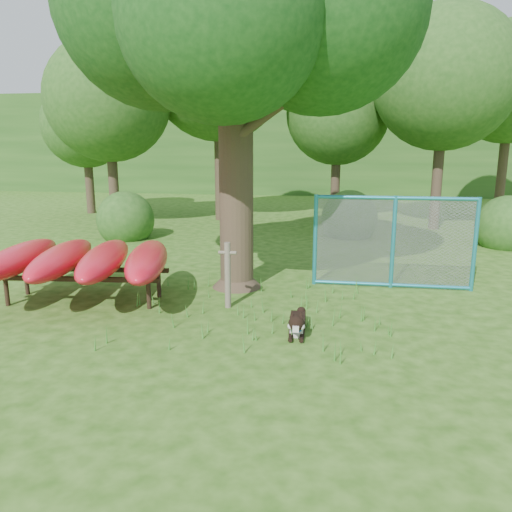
# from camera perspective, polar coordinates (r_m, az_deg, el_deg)

# --- Properties ---
(ground) EXTENTS (80.00, 80.00, 0.00)m
(ground) POSITION_cam_1_polar(r_m,az_deg,el_deg) (8.00, -2.82, -8.83)
(ground) COLOR #254F0F
(ground) RESTS_ON ground
(wooden_post) EXTENTS (0.33, 0.12, 1.21)m
(wooden_post) POSITION_cam_1_polar(r_m,az_deg,el_deg) (9.04, -3.26, -2.00)
(wooden_post) COLOR #63584A
(wooden_post) RESTS_ON ground
(kayak_rack) EXTENTS (3.82, 3.39, 1.07)m
(kayak_rack) POSITION_cam_1_polar(r_m,az_deg,el_deg) (9.90, -19.20, -0.38)
(kayak_rack) COLOR black
(kayak_rack) RESTS_ON ground
(husky_dog) EXTENTS (0.28, 1.06, 0.47)m
(husky_dog) POSITION_cam_1_polar(r_m,az_deg,el_deg) (7.94, 4.73, -7.75)
(husky_dog) COLOR black
(husky_dog) RESTS_ON ground
(fence_section) EXTENTS (3.28, 0.10, 3.19)m
(fence_section) POSITION_cam_1_polar(r_m,az_deg,el_deg) (10.62, 15.40, 1.52)
(fence_section) COLOR teal
(fence_section) RESTS_ON ground
(wildflower_clump) EXTENTS (0.09, 0.08, 0.20)m
(wildflower_clump) POSITION_cam_1_polar(r_m,az_deg,el_deg) (7.72, 4.11, -8.39)
(wildflower_clump) COLOR #40852B
(wildflower_clump) RESTS_ON ground
(bg_tree_a) EXTENTS (4.40, 4.40, 6.70)m
(bg_tree_a) POSITION_cam_1_polar(r_m,az_deg,el_deg) (19.13, -16.53, 16.80)
(bg_tree_a) COLOR #372A1E
(bg_tree_a) RESTS_ON ground
(bg_tree_b) EXTENTS (5.20, 5.20, 8.22)m
(bg_tree_b) POSITION_cam_1_polar(r_m,az_deg,el_deg) (19.99, -4.39, 20.31)
(bg_tree_b) COLOR #372A1E
(bg_tree_b) RESTS_ON ground
(bg_tree_c) EXTENTS (4.00, 4.00, 6.12)m
(bg_tree_c) POSITION_cam_1_polar(r_m,az_deg,el_deg) (20.31, 9.32, 15.80)
(bg_tree_c) COLOR #372A1E
(bg_tree_c) RESTS_ON ground
(bg_tree_d) EXTENTS (4.80, 4.80, 7.50)m
(bg_tree_d) POSITION_cam_1_polar(r_m,az_deg,el_deg) (18.72, 20.79, 18.47)
(bg_tree_d) COLOR #372A1E
(bg_tree_d) RESTS_ON ground
(bg_tree_e) EXTENTS (4.60, 4.60, 7.55)m
(bg_tree_e) POSITION_cam_1_polar(r_m,az_deg,el_deg) (22.35, 27.16, 17.22)
(bg_tree_e) COLOR #372A1E
(bg_tree_e) RESTS_ON ground
(bg_tree_f) EXTENTS (3.60, 3.60, 5.55)m
(bg_tree_f) POSITION_cam_1_polar(r_m,az_deg,el_deg) (22.88, -18.92, 13.98)
(bg_tree_f) COLOR #372A1E
(bg_tree_f) RESTS_ON ground
(shrub_left) EXTENTS (1.80, 1.80, 1.80)m
(shrub_left) POSITION_cam_1_polar(r_m,az_deg,el_deg) (16.43, -14.56, 1.96)
(shrub_left) COLOR #245019
(shrub_left) RESTS_ON ground
(shrub_right) EXTENTS (1.80, 1.80, 1.80)m
(shrub_right) POSITION_cam_1_polar(r_m,az_deg,el_deg) (16.31, 26.60, 0.95)
(shrub_right) COLOR #245019
(shrub_right) RESTS_ON ground
(shrub_mid) EXTENTS (1.80, 1.80, 1.80)m
(shrub_mid) POSITION_cam_1_polar(r_m,az_deg,el_deg) (16.54, 10.53, 2.22)
(shrub_mid) COLOR #245019
(shrub_mid) RESTS_ON ground
(wooded_hillside) EXTENTS (80.00, 12.00, 6.00)m
(wooded_hillside) POSITION_cam_1_polar(r_m,az_deg,el_deg) (35.31, 6.80, 12.65)
(wooded_hillside) COLOR #245019
(wooded_hillside) RESTS_ON ground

